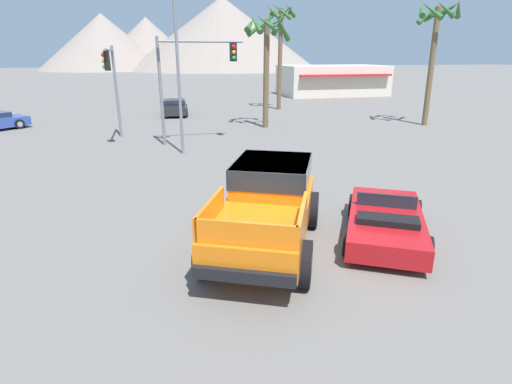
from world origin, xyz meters
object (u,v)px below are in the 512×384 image
(orange_pickup_truck, at_px, (268,200))
(palm_tree_short, at_px, (436,32))
(traffic_light_main, at_px, (112,75))
(palm_tree_leaning, at_px, (267,42))
(parked_car_dark, at_px, (175,107))
(traffic_light_crosswalk, at_px, (194,69))
(red_convertible_car, at_px, (385,222))
(street_lamp_post, at_px, (176,37))
(palm_tree_tall, at_px, (280,32))

(orange_pickup_truck, height_order, palm_tree_short, palm_tree_short)
(traffic_light_main, height_order, palm_tree_leaning, palm_tree_leaning)
(parked_car_dark, height_order, traffic_light_crosswalk, traffic_light_crosswalk)
(palm_tree_short, bearing_deg, orange_pickup_truck, -135.66)
(red_convertible_car, bearing_deg, traffic_light_main, 147.30)
(palm_tree_short, bearing_deg, street_lamp_post, -164.66)
(orange_pickup_truck, relative_size, palm_tree_tall, 0.65)
(parked_car_dark, bearing_deg, traffic_light_main, 73.89)
(orange_pickup_truck, relative_size, parked_car_dark, 1.21)
(traffic_light_crosswalk, height_order, palm_tree_tall, palm_tree_tall)
(red_convertible_car, bearing_deg, orange_pickup_truck, -159.94)
(palm_tree_tall, relative_size, palm_tree_short, 1.09)
(street_lamp_post, bearing_deg, palm_tree_short, 15.34)
(palm_tree_leaning, bearing_deg, traffic_light_crosswalk, -141.09)
(red_convertible_car, bearing_deg, parked_car_dark, 128.93)
(parked_car_dark, height_order, palm_tree_tall, palm_tree_tall)
(palm_tree_tall, xyz_separation_m, palm_tree_short, (7.22, -10.13, -0.40))
(traffic_light_main, height_order, palm_tree_short, palm_tree_short)
(palm_tree_leaning, bearing_deg, street_lamp_post, -133.35)
(parked_car_dark, bearing_deg, palm_tree_tall, -169.27)
(traffic_light_crosswalk, distance_m, palm_tree_tall, 15.26)
(traffic_light_main, height_order, street_lamp_post, street_lamp_post)
(traffic_light_crosswalk, bearing_deg, red_convertible_car, -74.84)
(orange_pickup_truck, distance_m, traffic_light_crosswalk, 12.79)
(traffic_light_main, bearing_deg, orange_pickup_truck, 18.36)
(palm_tree_leaning, bearing_deg, red_convertible_car, -94.84)
(palm_tree_leaning, bearing_deg, palm_tree_short, -8.84)
(orange_pickup_truck, bearing_deg, traffic_light_crosswalk, 116.93)
(parked_car_dark, bearing_deg, orange_pickup_truck, 96.24)
(orange_pickup_truck, xyz_separation_m, palm_tree_short, (15.18, 14.83, 4.78))
(red_convertible_car, height_order, parked_car_dark, parked_car_dark)
(orange_pickup_truck, xyz_separation_m, street_lamp_post, (-1.41, 10.28, 4.17))
(parked_car_dark, xyz_separation_m, palm_tree_leaning, (5.53, -7.34, 4.66))
(traffic_light_crosswalk, xyz_separation_m, palm_tree_short, (15.68, 2.34, 2.08))
(street_lamp_post, xyz_separation_m, palm_tree_short, (16.59, 4.55, 0.61))
(parked_car_dark, bearing_deg, palm_tree_short, 154.66)
(street_lamp_post, height_order, palm_tree_tall, street_lamp_post)
(street_lamp_post, height_order, palm_tree_leaning, street_lamp_post)
(traffic_light_main, xyz_separation_m, palm_tree_short, (19.81, 0.89, 2.38))
(parked_car_dark, relative_size, palm_tree_tall, 0.54)
(street_lamp_post, xyz_separation_m, palm_tree_leaning, (5.87, 6.22, -0.02))
(orange_pickup_truck, bearing_deg, parked_car_dark, 117.22)
(red_convertible_car, xyz_separation_m, parked_car_dark, (-4.09, 24.33, 0.18))
(palm_tree_tall, bearing_deg, traffic_light_crosswalk, -124.15)
(orange_pickup_truck, bearing_deg, street_lamp_post, 122.46)
(palm_tree_short, bearing_deg, traffic_light_main, -177.44)
(palm_tree_tall, relative_size, palm_tree_leaning, 1.21)
(red_convertible_car, bearing_deg, traffic_light_crosswalk, 134.54)
(red_convertible_car, xyz_separation_m, palm_tree_leaning, (1.44, 16.99, 4.84))
(traffic_light_crosswalk, height_order, palm_tree_leaning, palm_tree_leaning)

